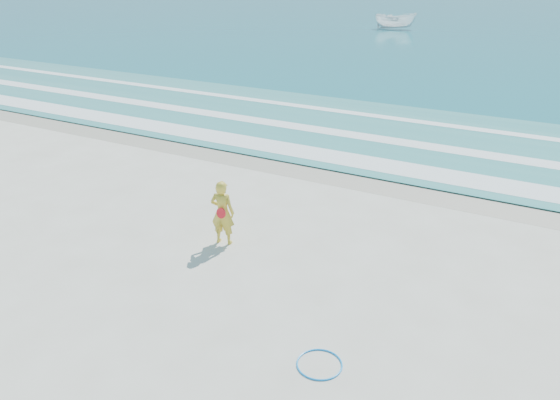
% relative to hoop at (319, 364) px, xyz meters
% --- Properties ---
extents(ground, '(400.00, 400.00, 0.00)m').
position_rel_hoop_xyz_m(ground, '(-3.75, 0.20, -0.02)').
color(ground, silver).
rests_on(ground, ground).
extents(wet_sand, '(400.00, 2.40, 0.00)m').
position_rel_hoop_xyz_m(wet_sand, '(-3.75, 9.20, -0.01)').
color(wet_sand, '#B2A893').
rests_on(wet_sand, ground).
extents(ocean, '(400.00, 190.00, 0.04)m').
position_rel_hoop_xyz_m(ocean, '(-3.75, 105.20, 0.00)').
color(ocean, '#19727F').
rests_on(ocean, ground).
extents(shallow, '(400.00, 10.00, 0.01)m').
position_rel_hoop_xyz_m(shallow, '(-3.75, 14.20, 0.03)').
color(shallow, '#59B7AD').
rests_on(shallow, ocean).
extents(foam_near, '(400.00, 1.40, 0.01)m').
position_rel_hoop_xyz_m(foam_near, '(-3.75, 10.50, 0.04)').
color(foam_near, white).
rests_on(foam_near, shallow).
extents(foam_mid, '(400.00, 0.90, 0.01)m').
position_rel_hoop_xyz_m(foam_mid, '(-3.75, 13.40, 0.04)').
color(foam_mid, white).
rests_on(foam_mid, shallow).
extents(foam_far, '(400.00, 0.60, 0.01)m').
position_rel_hoop_xyz_m(foam_far, '(-3.75, 16.70, 0.04)').
color(foam_far, white).
rests_on(foam_far, shallow).
extents(hoop, '(0.91, 0.91, 0.03)m').
position_rel_hoop_xyz_m(hoop, '(0.00, 0.00, 0.00)').
color(hoop, '#0D90F3').
rests_on(hoop, ground).
extents(boat, '(4.46, 2.52, 1.62)m').
position_rel_hoop_xyz_m(boat, '(-14.39, 50.23, 0.84)').
color(boat, white).
rests_on(boat, ocean).
extents(woman, '(0.70, 0.52, 1.73)m').
position_rel_hoop_xyz_m(woman, '(-4.15, 3.09, 0.85)').
color(woman, gold).
rests_on(woman, ground).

